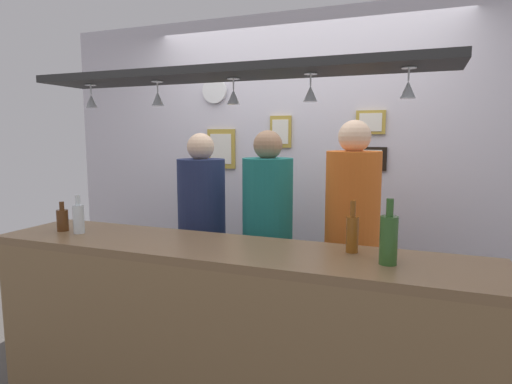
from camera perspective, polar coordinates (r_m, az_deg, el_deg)
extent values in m
cube|color=silver|center=(3.58, 5.79, 2.37)|extent=(4.40, 0.06, 2.60)
cube|color=brown|center=(2.28, -4.12, -7.74)|extent=(2.70, 0.55, 0.04)
cube|color=olive|center=(2.27, -6.95, -22.10)|extent=(2.65, 0.04, 1.00)
cube|color=black|center=(2.27, -3.79, 15.47)|extent=(2.20, 0.36, 0.04)
cylinder|color=silver|center=(2.75, -21.08, 13.08)|extent=(0.06, 0.06, 0.00)
cylinder|color=silver|center=(2.75, -21.05, 12.51)|extent=(0.01, 0.01, 0.06)
cone|color=silver|center=(2.74, -20.99, 11.16)|extent=(0.07, 0.07, 0.08)
cylinder|color=silver|center=(2.47, -12.95, 14.07)|extent=(0.06, 0.06, 0.00)
cylinder|color=silver|center=(2.47, -12.93, 13.44)|extent=(0.01, 0.01, 0.06)
cone|color=silver|center=(2.47, -12.89, 11.94)|extent=(0.07, 0.07, 0.08)
cylinder|color=silver|center=(2.30, -3.02, 14.76)|extent=(0.06, 0.06, 0.00)
cylinder|color=silver|center=(2.30, -3.01, 14.08)|extent=(0.01, 0.01, 0.06)
cone|color=silver|center=(2.29, -3.00, 12.47)|extent=(0.07, 0.07, 0.08)
cylinder|color=silver|center=(2.14, 7.27, 15.26)|extent=(0.06, 0.06, 0.00)
cylinder|color=silver|center=(2.14, 7.25, 14.53)|extent=(0.01, 0.01, 0.06)
cone|color=silver|center=(2.13, 7.23, 12.80)|extent=(0.07, 0.07, 0.08)
cylinder|color=silver|center=(2.06, 19.63, 15.23)|extent=(0.06, 0.06, 0.00)
cylinder|color=silver|center=(2.05, 19.59, 14.47)|extent=(0.01, 0.01, 0.06)
cone|color=silver|center=(2.04, 19.51, 12.67)|extent=(0.07, 0.07, 0.08)
cube|color=#2D334C|center=(3.30, -7.01, -14.39)|extent=(0.17, 0.18, 0.78)
cylinder|color=navy|center=(3.11, -7.22, -1.87)|extent=(0.34, 0.34, 0.68)
sphere|color=beige|center=(3.07, -7.35, 5.97)|extent=(0.19, 0.19, 0.19)
cube|color=#2D334C|center=(3.11, 1.50, -15.67)|extent=(0.17, 0.18, 0.79)
cylinder|color=#1E7A75|center=(2.90, 1.55, -2.23)|extent=(0.34, 0.34, 0.68)
sphere|color=#9E7556|center=(2.86, 1.58, 6.26)|extent=(0.19, 0.19, 0.19)
cube|color=#2D334C|center=(2.98, 12.24, -16.63)|extent=(0.17, 0.18, 0.81)
cylinder|color=orange|center=(2.76, 12.68, -2.05)|extent=(0.34, 0.34, 0.71)
sphere|color=beige|center=(2.73, 12.95, 7.20)|extent=(0.20, 0.20, 0.20)
cylinder|color=silver|center=(2.76, -22.46, -3.35)|extent=(0.06, 0.06, 0.17)
cylinder|color=silver|center=(2.74, -22.58, -0.98)|extent=(0.03, 0.03, 0.06)
cylinder|color=#512D14|center=(2.87, -24.27, -3.45)|extent=(0.07, 0.07, 0.13)
cylinder|color=#512D14|center=(2.85, -24.36, -1.67)|extent=(0.03, 0.03, 0.05)
cylinder|color=brown|center=(2.19, 12.64, -5.52)|extent=(0.06, 0.06, 0.18)
cylinder|color=brown|center=(2.16, 12.74, -2.17)|extent=(0.03, 0.03, 0.08)
cylinder|color=#2D5623|center=(2.03, 17.17, -6.15)|extent=(0.08, 0.08, 0.22)
cylinder|color=#2D5623|center=(2.00, 17.33, -1.96)|extent=(0.03, 0.03, 0.08)
cube|color=#B29338|center=(3.77, -4.62, 5.73)|extent=(0.26, 0.02, 0.34)
cube|color=white|center=(3.76, -4.70, 5.72)|extent=(0.20, 0.01, 0.26)
cube|color=#B29338|center=(3.42, 14.96, 8.92)|extent=(0.22, 0.02, 0.18)
cube|color=white|center=(3.41, 14.94, 8.93)|extent=(0.17, 0.01, 0.14)
cube|color=black|center=(3.43, 14.45, 4.30)|extent=(0.30, 0.02, 0.18)
cube|color=white|center=(3.41, 14.42, 4.29)|extent=(0.23, 0.01, 0.14)
cube|color=#B29338|center=(3.57, 3.29, 7.98)|extent=(0.18, 0.02, 0.26)
cube|color=white|center=(3.56, 3.23, 7.98)|extent=(0.14, 0.01, 0.20)
cylinder|color=white|center=(3.81, -5.51, 13.25)|extent=(0.22, 0.03, 0.22)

